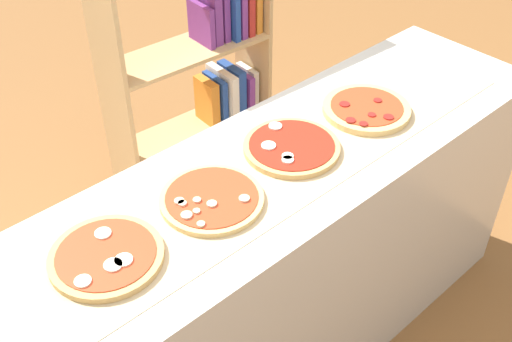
{
  "coord_description": "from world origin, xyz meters",
  "views": [
    {
      "loc": [
        -0.95,
        -1.04,
        2.1
      ],
      "look_at": [
        0.0,
        0.0,
        0.96
      ],
      "focal_mm": 43.95,
      "sensor_mm": 36.0,
      "label": 1
    }
  ],
  "objects_px": {
    "pizza_mozzarella_0": "(106,256)",
    "pizza_mozzarella_2": "(291,147)",
    "pizza_mushroom_1": "(212,200)",
    "pizza_pepperoni_3": "(367,109)",
    "bookshelf": "(206,52)"
  },
  "relations": [
    {
      "from": "pizza_mozzarella_0",
      "to": "bookshelf",
      "type": "relative_size",
      "value": 0.17
    },
    {
      "from": "pizza_mozzarella_2",
      "to": "pizza_mozzarella_0",
      "type": "bearing_deg",
      "value": -179.06
    },
    {
      "from": "pizza_mozzarella_2",
      "to": "bookshelf",
      "type": "xyz_separation_m",
      "value": [
        0.38,
        0.9,
        -0.16
      ]
    },
    {
      "from": "pizza_mozzarella_0",
      "to": "pizza_mozzarella_2",
      "type": "xyz_separation_m",
      "value": [
        0.66,
        0.01,
        -0.0
      ]
    },
    {
      "from": "pizza_mushroom_1",
      "to": "bookshelf",
      "type": "relative_size",
      "value": 0.18
    },
    {
      "from": "pizza_mozzarella_2",
      "to": "pizza_pepperoni_3",
      "type": "distance_m",
      "value": 0.33
    },
    {
      "from": "pizza_mushroom_1",
      "to": "pizza_pepperoni_3",
      "type": "xyz_separation_m",
      "value": [
        0.67,
        0.0,
        0.0
      ]
    },
    {
      "from": "pizza_mozzarella_0",
      "to": "pizza_mushroom_1",
      "type": "bearing_deg",
      "value": -2.18
    },
    {
      "from": "pizza_mozzarella_2",
      "to": "pizza_pepperoni_3",
      "type": "xyz_separation_m",
      "value": [
        0.33,
        -0.02,
        0.0
      ]
    },
    {
      "from": "bookshelf",
      "to": "pizza_mozzarella_2",
      "type": "bearing_deg",
      "value": -112.81
    },
    {
      "from": "pizza_mushroom_1",
      "to": "pizza_mozzarella_0",
      "type": "bearing_deg",
      "value": 177.82
    },
    {
      "from": "bookshelf",
      "to": "pizza_mushroom_1",
      "type": "bearing_deg",
      "value": -127.65
    },
    {
      "from": "pizza_mushroom_1",
      "to": "pizza_pepperoni_3",
      "type": "bearing_deg",
      "value": 0.06
    },
    {
      "from": "pizza_mozzarella_0",
      "to": "bookshelf",
      "type": "height_order",
      "value": "bookshelf"
    },
    {
      "from": "pizza_pepperoni_3",
      "to": "bookshelf",
      "type": "distance_m",
      "value": 0.94
    }
  ]
}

